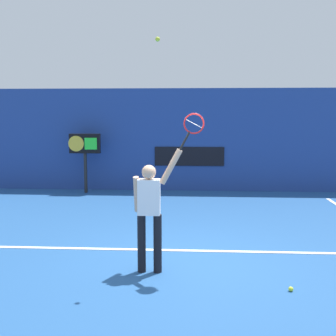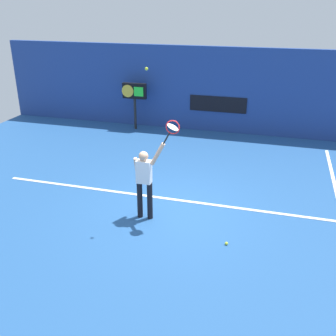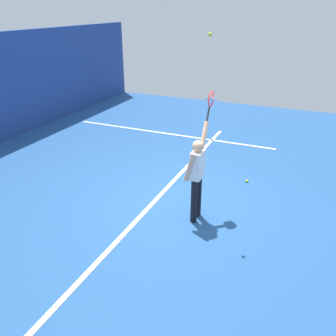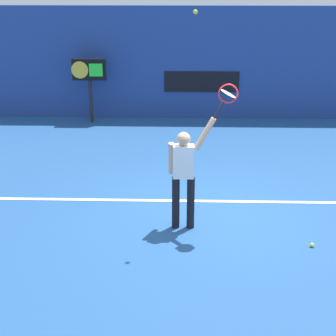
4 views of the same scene
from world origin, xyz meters
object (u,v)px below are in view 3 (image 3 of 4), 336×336
at_px(tennis_player, 197,174).
at_px(tennis_ball, 210,34).
at_px(spare_ball, 247,181).
at_px(tennis_racket, 211,101).

xyz_separation_m(tennis_player, tennis_ball, (0.14, -0.10, 2.52)).
xyz_separation_m(tennis_player, spare_ball, (2.04, -0.62, -0.98)).
bearing_deg(tennis_ball, tennis_player, 145.51).
bearing_deg(tennis_player, tennis_racket, -0.37).
relative_size(tennis_player, tennis_racket, 3.17).
bearing_deg(tennis_ball, tennis_racket, 9.99).
xyz_separation_m(tennis_ball, spare_ball, (1.90, -0.53, -3.50)).
xyz_separation_m(tennis_player, tennis_racket, (0.66, -0.00, 1.28)).
height_order(tennis_player, tennis_racket, tennis_racket).
bearing_deg(spare_ball, tennis_racket, 156.03).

